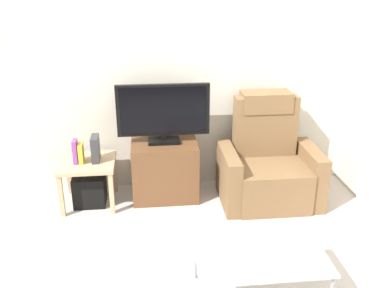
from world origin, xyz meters
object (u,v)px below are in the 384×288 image
Objects in this scene: television at (163,112)px; subwoofer_box at (90,189)px; book_leftmost at (75,151)px; recliner_armchair at (268,165)px; game_console at (95,149)px; side_table at (88,168)px; tv_stand at (165,169)px; cell_phone at (272,255)px; book_middle at (81,153)px; coffee_table at (260,256)px.

television is 2.95× the size of subwoofer_box.
book_leftmost reaches higher than subwoofer_box.
recliner_armchair reaches higher than game_console.
game_console is at bearing 6.34° from side_table.
tv_stand reaches higher than subwoofer_box.
cell_phone is (1.43, -1.60, 0.01)m from side_table.
book_middle is at bearing -173.30° from tv_stand.
side_table is at bearing 22.56° from book_middle.
television is (0.00, 0.02, 0.62)m from tv_stand.
book_leftmost is (-0.10, -0.02, 0.43)m from subwoofer_box.
coffee_table is at bearing -49.12° from subwoofer_box.
cell_phone is at bearing -50.25° from game_console.
coffee_table is (-0.47, -1.48, -0.00)m from recliner_armchair.
coffee_table is (1.40, -1.54, -0.19)m from book_middle.
side_table is (-1.82, 0.08, 0.02)m from recliner_armchair.
book_leftmost is at bearing 178.52° from recliner_armchair.
game_console reaches higher than tv_stand.
recliner_armchair is 1.20× the size of coffee_table.
book_leftmost is 1.57× the size of cell_phone.
tv_stand is 2.83× the size of book_leftmost.
game_console is at bearing 177.32° from recliner_armchair.
book_middle is 2.17m from cell_phone.
television is at bearing 7.04° from subwoofer_box.
subwoofer_box is (-1.82, 0.08, -0.22)m from recliner_armchair.
subwoofer_box is at bearing -36.87° from side_table.
game_console is 0.28× the size of coffee_table.
side_table is (-0.77, -0.10, -0.53)m from television.
recliner_armchair is 1.93m from book_leftmost.
recliner_armchair is 1.88m from book_middle.
recliner_armchair is at bearing 68.34° from cell_phone.
recliner_armchair is at bearing -2.55° from subwoofer_box.
television is 3.92× the size of book_leftmost.
book_middle is at bearing 125.81° from cell_phone.
book_middle is 1.29× the size of cell_phone.
book_leftmost is at bearing 133.29° from coffee_table.
recliner_armchair reaches higher than cell_phone.
recliner_armchair reaches higher than book_middle.
game_console is (-1.73, 0.09, 0.22)m from recliner_armchair.
tv_stand is 1.74m from coffee_table.
subwoofer_box is (0.00, -0.00, -0.23)m from side_table.
tv_stand is 2.13× the size of subwoofer_box.
television reaches higher than recliner_armchair.
television reaches higher than tv_stand.
recliner_armchair is 1.57m from cell_phone.
recliner_armchair is 1.82m from side_table.
television is 1.71× the size of side_table.
book_middle is (-0.82, -0.12, -0.36)m from television.
book_middle is at bearing -171.99° from television.
television is 6.14× the size of cell_phone.
tv_stand is 0.74m from game_console.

